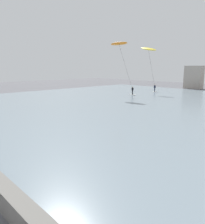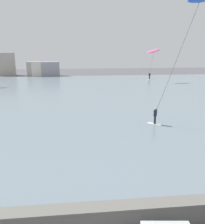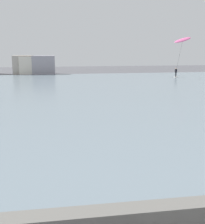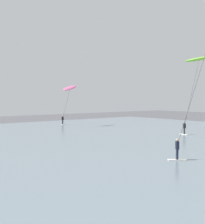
{
  "view_description": "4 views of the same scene",
  "coord_description": "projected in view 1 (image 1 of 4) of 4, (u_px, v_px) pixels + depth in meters",
  "views": [
    {
      "loc": [
        8.17,
        1.2,
        5.72
      ],
      "look_at": [
        -2.47,
        11.21,
        2.82
      ],
      "focal_mm": 36.64,
      "sensor_mm": 36.0,
      "label": 1
    },
    {
      "loc": [
        -0.13,
        -3.65,
        7.14
      ],
      "look_at": [
        1.28,
        10.26,
        3.2
      ],
      "focal_mm": 36.48,
      "sensor_mm": 36.0,
      "label": 2
    },
    {
      "loc": [
        -5.66,
        -3.68,
        5.64
      ],
      "look_at": [
        -3.04,
        12.53,
        2.01
      ],
      "focal_mm": 48.22,
      "sensor_mm": 36.0,
      "label": 3
    },
    {
      "loc": [
        -11.4,
        2.95,
        4.8
      ],
      "look_at": [
        -1.23,
        15.37,
        4.05
      ],
      "focal_mm": 46.87,
      "sensor_mm": 36.0,
      "label": 4
    }
  ],
  "objects": [
    {
      "name": "kitesurfer_orange",
      "position": [
        120.0,
        47.0,
        43.33
      ],
      "size": [
        3.86,
        4.42,
        10.3
      ],
      "color": "silver",
      "rests_on": "water_bay"
    },
    {
      "name": "seawall_barrier",
      "position": [
        14.0,
        204.0,
        8.84
      ],
      "size": [
        60.0,
        0.7,
        0.96
      ],
      "primitive_type": "cube",
      "color": "#66635E",
      "rests_on": "ground"
    },
    {
      "name": "kitesurfer_yellow",
      "position": [
        149.0,
        52.0,
        50.38
      ],
      "size": [
        3.86,
        2.77,
        10.16
      ],
      "color": "silver",
      "rests_on": "water_bay"
    }
  ]
}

